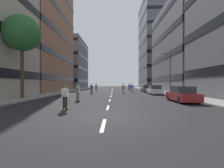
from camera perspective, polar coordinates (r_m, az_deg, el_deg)
name	(u,v)px	position (r m, az deg, el deg)	size (l,w,h in m)	color
ground_plane	(112,92)	(32.19, -0.07, -2.94)	(139.31, 139.31, 0.00)	black
sidewalk_left	(67,91)	(36.55, -15.57, -2.45)	(3.17, 63.85, 0.14)	gray
sidewalk_right	(157,91)	(36.30, 15.68, -2.47)	(3.17, 63.85, 0.14)	gray
lane_markings	(112,92)	(31.97, -0.07, -2.95)	(0.16, 52.20, 0.01)	silver
building_left_mid	(27,16)	(43.96, -27.81, 20.68)	(15.76, 20.69, 34.12)	#9E6B51
building_left_far	(64,64)	(66.21, -16.64, 6.70)	(15.76, 20.13, 18.27)	slate
building_right_mid	(198,49)	(41.49, 28.16, 11.00)	(15.76, 20.99, 18.92)	slate
building_right_far	(162,44)	(67.27, 17.40, 13.34)	(15.76, 18.41, 33.87)	slate
parked_car_near	(147,89)	(33.03, 12.21, -1.65)	(1.82, 4.40, 1.52)	navy
parked_car_mid	(155,90)	(26.92, 14.86, -2.09)	(1.82, 4.40, 1.52)	silver
parked_car_far	(182,95)	(16.89, 23.63, -3.50)	(1.82, 4.40, 1.52)	maroon
street_tree_near	(22,33)	(21.29, -29.25, 15.38)	(3.97, 3.97, 9.26)	#4C3823
streetlamp_right	(168,69)	(27.41, 19.24, 5.14)	(2.13, 0.30, 6.50)	#3F3F44
skater_0	(123,88)	(28.92, 4.01, -1.29)	(0.53, 0.90, 1.78)	brown
skater_1	(132,87)	(31.84, 7.03, -1.20)	(0.55, 0.91, 1.78)	brown
skater_2	(65,95)	(11.26, -16.37, -3.76)	(0.57, 0.92, 1.78)	brown
skater_3	(96,86)	(39.22, -5.65, -0.88)	(0.53, 0.90, 1.78)	brown
skater_4	(91,88)	(27.64, -7.30, -1.43)	(0.55, 0.92, 1.78)	brown
skater_5	(78,91)	(16.93, -12.11, -2.40)	(0.56, 0.92, 1.78)	brown
skater_6	(129,87)	(40.34, 6.13, -0.89)	(0.56, 0.92, 1.78)	brown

